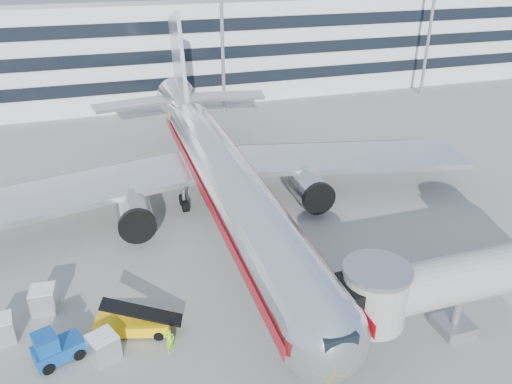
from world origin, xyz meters
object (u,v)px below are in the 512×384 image
object	(u,v)px
main_jet	(221,173)
cargo_container_front	(104,347)
ramp_worker	(170,341)
cargo_container_right	(44,299)
belt_loader	(133,323)
cargo_container_left	(1,330)
baggage_tug	(55,348)

from	to	relation	value
main_jet	cargo_container_front	distance (m)	19.33
ramp_worker	cargo_container_right	bearing A→B (deg)	106.88
main_jet	belt_loader	distance (m)	16.88
main_jet	belt_loader	xyz separation A→B (m)	(-9.43, -13.54, -3.55)
cargo_container_left	main_jet	bearing A→B (deg)	34.02
cargo_container_right	belt_loader	bearing A→B (deg)	-36.32
cargo_container_left	baggage_tug	bearing A→B (deg)	-40.71
belt_loader	cargo_container_left	world-z (taller)	belt_loader
cargo_container_right	cargo_container_front	size ratio (longest dim) A/B	0.85
cargo_container_left	cargo_container_front	size ratio (longest dim) A/B	0.84
ramp_worker	cargo_container_front	bearing A→B (deg)	137.04
cargo_container_right	ramp_worker	xyz separation A→B (m)	(7.61, -6.61, -0.03)
belt_loader	cargo_container_front	size ratio (longest dim) A/B	2.49
baggage_tug	ramp_worker	world-z (taller)	baggage_tug
main_jet	cargo_container_left	world-z (taller)	main_jet
cargo_container_left	cargo_container_right	bearing A→B (deg)	43.93
belt_loader	baggage_tug	xyz separation A→B (m)	(-4.68, -1.09, 0.24)
cargo_container_left	ramp_worker	distance (m)	10.90
main_jet	cargo_container_left	bearing A→B (deg)	-145.98
cargo_container_left	cargo_container_front	xyz separation A→B (m)	(6.11, -3.53, 0.01)
baggage_tug	cargo_container_left	bearing A→B (deg)	139.29
cargo_container_right	cargo_container_front	distance (m)	6.93
cargo_container_left	ramp_worker	xyz separation A→B (m)	(10.03, -4.28, 0.01)
main_jet	ramp_worker	distance (m)	18.00
baggage_tug	cargo_container_front	xyz separation A→B (m)	(2.79, -0.68, -0.09)
baggage_tug	cargo_container_right	distance (m)	5.26
belt_loader	ramp_worker	world-z (taller)	belt_loader
cargo_container_left	cargo_container_front	distance (m)	7.06
belt_loader	ramp_worker	distance (m)	3.24
ramp_worker	baggage_tug	bearing A→B (deg)	135.86
belt_loader	cargo_container_left	bearing A→B (deg)	167.52
main_jet	baggage_tug	bearing A→B (deg)	-133.99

